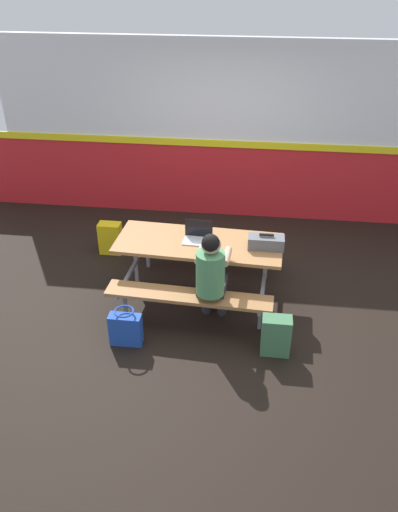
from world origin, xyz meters
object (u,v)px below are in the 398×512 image
student_nearer (211,273)px  laptop_silver (198,237)px  picnic_table_main (199,254)px  toolbox_grey (266,242)px  satchel_spare (111,238)px  tote_bag_bright (126,329)px  backpack_dark (276,335)px

student_nearer → laptop_silver: 0.65m
picnic_table_main → toolbox_grey: 0.79m
picnic_table_main → satchel_spare: picnic_table_main is taller
toolbox_grey → satchel_spare: toolbox_grey is taller
toolbox_grey → satchel_spare: size_ratio=0.91×
student_nearer → satchel_spare: student_nearer is taller
tote_bag_bright → satchel_spare: 1.94m
picnic_table_main → laptop_silver: 0.22m
student_nearer → satchel_spare: size_ratio=2.74×
laptop_silver → student_nearer: bearing=-70.1°
tote_bag_bright → backpack_dark: bearing=2.0°
toolbox_grey → tote_bag_bright: bearing=-146.8°
tote_bag_bright → satchel_spare: size_ratio=0.98×
student_nearer → satchel_spare: (-1.52, 1.43, -0.49)m
student_nearer → backpack_dark: bearing=-25.9°
tote_bag_bright → satchel_spare: satchel_spare is taller
satchel_spare → tote_bag_bright: bearing=-70.1°
backpack_dark → satchel_spare: bearing=141.5°
student_nearer → toolbox_grey: bearing=43.5°
toolbox_grey → tote_bag_bright: size_ratio=0.93×
laptop_silver → tote_bag_bright: bearing=-122.5°
backpack_dark → tote_bag_bright: backpack_dark is taller
laptop_silver → satchel_spare: 1.64m
student_nearer → toolbox_grey: size_ratio=3.02×
picnic_table_main → tote_bag_bright: size_ratio=4.50×
satchel_spare → toolbox_grey: bearing=-23.5°
laptop_silver → tote_bag_bright: (-0.64, -1.00, -0.59)m
student_nearer → backpack_dark: student_nearer is taller
laptop_silver → toolbox_grey: size_ratio=0.83×
laptop_silver → satchel_spare: laptop_silver is taller
picnic_table_main → student_nearer: bearing=-70.5°
student_nearer → picnic_table_main: bearing=109.5°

